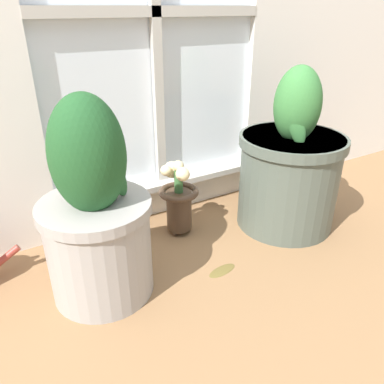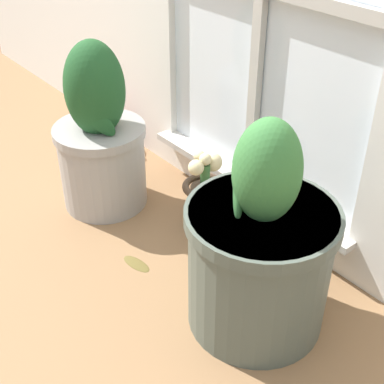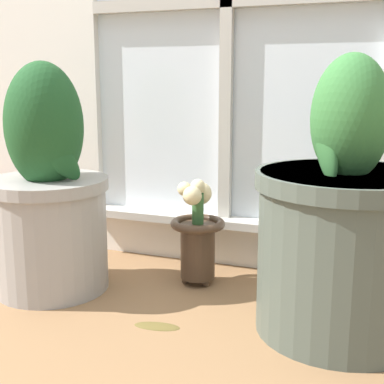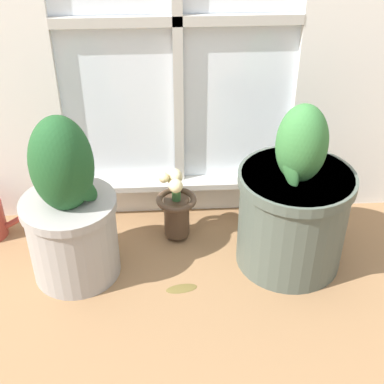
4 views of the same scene
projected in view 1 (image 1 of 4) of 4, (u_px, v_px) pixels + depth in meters
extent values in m
plane|color=olive|center=(228.00, 271.00, 1.26)|extent=(10.00, 10.00, 0.00)
cube|color=silver|center=(161.00, 194.00, 1.61)|extent=(0.87, 0.05, 0.15)
cube|color=white|center=(152.00, 11.00, 1.30)|extent=(0.87, 0.02, 1.26)
cube|color=#BCB7AD|center=(155.00, 11.00, 1.28)|extent=(0.04, 0.03, 1.26)
cube|color=#BCB7AD|center=(155.00, 11.00, 1.28)|extent=(0.87, 0.03, 0.04)
cube|color=#BCB7AD|center=(165.00, 184.00, 1.55)|extent=(0.93, 0.06, 0.02)
cylinder|color=#9E9993|center=(100.00, 248.00, 1.11)|extent=(0.30, 0.30, 0.31)
cylinder|color=#9E9993|center=(94.00, 207.00, 1.05)|extent=(0.32, 0.32, 0.03)
cylinder|color=#38281E|center=(94.00, 204.00, 1.05)|extent=(0.28, 0.28, 0.01)
ellipsoid|color=#1E4C23|center=(88.00, 155.00, 0.98)|extent=(0.20, 0.20, 0.33)
ellipsoid|color=#1E4C23|center=(118.00, 178.00, 1.00)|extent=(0.12, 0.15, 0.18)
cylinder|color=#4C564C|center=(288.00, 181.00, 1.46)|extent=(0.38, 0.38, 0.37)
cylinder|color=#4C564C|center=(293.00, 141.00, 1.39)|extent=(0.40, 0.40, 0.04)
cylinder|color=#38281E|center=(293.00, 137.00, 1.38)|extent=(0.35, 0.35, 0.01)
ellipsoid|color=#387538|center=(297.00, 105.00, 1.33)|extent=(0.17, 0.17, 0.27)
ellipsoid|color=#387538|center=(296.00, 124.00, 1.30)|extent=(0.10, 0.10, 0.17)
sphere|color=#473323|center=(175.00, 225.00, 1.50)|extent=(0.02, 0.02, 0.02)
sphere|color=#473323|center=(175.00, 233.00, 1.45)|extent=(0.02, 0.02, 0.02)
sphere|color=#473323|center=(188.00, 229.00, 1.48)|extent=(0.02, 0.02, 0.02)
cylinder|color=#473323|center=(179.00, 210.00, 1.44)|extent=(0.10, 0.10, 0.16)
torus|color=#473323|center=(179.00, 192.00, 1.40)|extent=(0.15, 0.15, 0.02)
cylinder|color=#386633|center=(179.00, 182.00, 1.38)|extent=(0.03, 0.03, 0.09)
sphere|color=beige|center=(178.00, 166.00, 1.36)|extent=(0.04, 0.04, 0.04)
sphere|color=beige|center=(172.00, 170.00, 1.39)|extent=(0.06, 0.06, 0.06)
sphere|color=beige|center=(166.00, 170.00, 1.35)|extent=(0.04, 0.04, 0.04)
sphere|color=beige|center=(183.00, 174.00, 1.33)|extent=(0.05, 0.05, 0.05)
cylinder|color=#99382D|center=(4.00, 259.00, 1.21)|extent=(0.11, 0.02, 0.08)
ellipsoid|color=brown|center=(222.00, 270.00, 1.26)|extent=(0.12, 0.06, 0.01)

